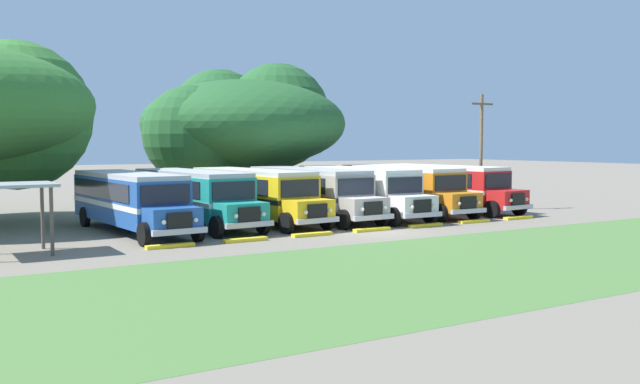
{
  "coord_description": "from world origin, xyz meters",
  "views": [
    {
      "loc": [
        -19.13,
        -26.7,
        4.23
      ],
      "look_at": [
        0.0,
        4.68,
        1.6
      ],
      "focal_mm": 38.36,
      "sensor_mm": 36.0,
      "label": 1
    }
  ],
  "objects_px": {
    "parked_bus_slot_4": "(359,189)",
    "waiting_shelter": "(4,191)",
    "parked_bus_slot_5": "(402,187)",
    "utility_pole": "(481,148)",
    "parked_bus_slot_0": "(130,199)",
    "parked_bus_slot_3": "(310,191)",
    "broad_shade_tree": "(241,123)",
    "parked_bus_slot_6": "(444,185)",
    "parked_bus_slot_2": "(254,193)",
    "parked_bus_slot_1": "(193,195)"
  },
  "relations": [
    {
      "from": "parked_bus_slot_4",
      "to": "utility_pole",
      "type": "xyz_separation_m",
      "value": [
        8.95,
        -0.65,
        2.32
      ]
    },
    {
      "from": "parked_bus_slot_4",
      "to": "utility_pole",
      "type": "relative_size",
      "value": 1.49
    },
    {
      "from": "parked_bus_slot_6",
      "to": "broad_shade_tree",
      "type": "xyz_separation_m",
      "value": [
        -7.94,
        13.11,
        4.15
      ]
    },
    {
      "from": "utility_pole",
      "to": "parked_bus_slot_4",
      "type": "bearing_deg",
      "value": 175.87
    },
    {
      "from": "broad_shade_tree",
      "to": "parked_bus_slot_6",
      "type": "bearing_deg",
      "value": -58.78
    },
    {
      "from": "broad_shade_tree",
      "to": "parked_bus_slot_1",
      "type": "bearing_deg",
      "value": -124.0
    },
    {
      "from": "parked_bus_slot_4",
      "to": "parked_bus_slot_5",
      "type": "relative_size",
      "value": 1.0
    },
    {
      "from": "parked_bus_slot_0",
      "to": "parked_bus_slot_4",
      "type": "height_order",
      "value": "same"
    },
    {
      "from": "parked_bus_slot_2",
      "to": "parked_bus_slot_4",
      "type": "height_order",
      "value": "same"
    },
    {
      "from": "parked_bus_slot_2",
      "to": "utility_pole",
      "type": "height_order",
      "value": "utility_pole"
    },
    {
      "from": "parked_bus_slot_2",
      "to": "parked_bus_slot_3",
      "type": "relative_size",
      "value": 1.01
    },
    {
      "from": "parked_bus_slot_1",
      "to": "parked_bus_slot_2",
      "type": "xyz_separation_m",
      "value": [
        3.35,
        -0.21,
        0.0
      ]
    },
    {
      "from": "parked_bus_slot_0",
      "to": "parked_bus_slot_3",
      "type": "height_order",
      "value": "same"
    },
    {
      "from": "parked_bus_slot_4",
      "to": "parked_bus_slot_5",
      "type": "xyz_separation_m",
      "value": [
        3.37,
        0.26,
        0.0
      ]
    },
    {
      "from": "parked_bus_slot_5",
      "to": "utility_pole",
      "type": "relative_size",
      "value": 1.49
    },
    {
      "from": "parked_bus_slot_3",
      "to": "parked_bus_slot_4",
      "type": "distance_m",
      "value": 3.05
    },
    {
      "from": "parked_bus_slot_4",
      "to": "parked_bus_slot_3",
      "type": "bearing_deg",
      "value": -96.14
    },
    {
      "from": "parked_bus_slot_2",
      "to": "parked_bus_slot_4",
      "type": "distance_m",
      "value": 6.39
    },
    {
      "from": "parked_bus_slot_0",
      "to": "parked_bus_slot_6",
      "type": "bearing_deg",
      "value": 86.76
    },
    {
      "from": "parked_bus_slot_0",
      "to": "utility_pole",
      "type": "bearing_deg",
      "value": 84.05
    },
    {
      "from": "parked_bus_slot_0",
      "to": "parked_bus_slot_3",
      "type": "distance_m",
      "value": 10.1
    },
    {
      "from": "utility_pole",
      "to": "parked_bus_slot_2",
      "type": "bearing_deg",
      "value": 175.34
    },
    {
      "from": "broad_shade_tree",
      "to": "waiting_shelter",
      "type": "xyz_separation_m",
      "value": [
        -17.99,
        -17.83,
        -3.28
      ]
    },
    {
      "from": "parked_bus_slot_6",
      "to": "parked_bus_slot_1",
      "type": "bearing_deg",
      "value": -96.16
    },
    {
      "from": "parked_bus_slot_5",
      "to": "parked_bus_slot_6",
      "type": "relative_size",
      "value": 0.99
    },
    {
      "from": "parked_bus_slot_3",
      "to": "parked_bus_slot_6",
      "type": "relative_size",
      "value": 0.99
    },
    {
      "from": "broad_shade_tree",
      "to": "waiting_shelter",
      "type": "height_order",
      "value": "broad_shade_tree"
    },
    {
      "from": "parked_bus_slot_3",
      "to": "parked_bus_slot_5",
      "type": "xyz_separation_m",
      "value": [
        6.4,
        -0.09,
        0.0
      ]
    },
    {
      "from": "parked_bus_slot_1",
      "to": "parked_bus_slot_5",
      "type": "height_order",
      "value": "same"
    },
    {
      "from": "parked_bus_slot_1",
      "to": "broad_shade_tree",
      "type": "xyz_separation_m",
      "value": [
        8.55,
        12.67,
        4.15
      ]
    },
    {
      "from": "parked_bus_slot_6",
      "to": "broad_shade_tree",
      "type": "height_order",
      "value": "broad_shade_tree"
    },
    {
      "from": "parked_bus_slot_4",
      "to": "waiting_shelter",
      "type": "distance_m",
      "value": 19.66
    },
    {
      "from": "broad_shade_tree",
      "to": "parked_bus_slot_0",
      "type": "bearing_deg",
      "value": -131.92
    },
    {
      "from": "utility_pole",
      "to": "waiting_shelter",
      "type": "bearing_deg",
      "value": -172.49
    },
    {
      "from": "parked_bus_slot_6",
      "to": "parked_bus_slot_0",
      "type": "bearing_deg",
      "value": -94.03
    },
    {
      "from": "parked_bus_slot_0",
      "to": "waiting_shelter",
      "type": "bearing_deg",
      "value": -57.04
    },
    {
      "from": "broad_shade_tree",
      "to": "waiting_shelter",
      "type": "distance_m",
      "value": 25.54
    },
    {
      "from": "broad_shade_tree",
      "to": "utility_pole",
      "type": "bearing_deg",
      "value": -54.39
    },
    {
      "from": "waiting_shelter",
      "to": "parked_bus_slot_0",
      "type": "bearing_deg",
      "value": 36.83
    },
    {
      "from": "utility_pole",
      "to": "parked_bus_slot_0",
      "type": "bearing_deg",
      "value": 177.91
    },
    {
      "from": "parked_bus_slot_4",
      "to": "waiting_shelter",
      "type": "bearing_deg",
      "value": -76.73
    },
    {
      "from": "parked_bus_slot_1",
      "to": "parked_bus_slot_3",
      "type": "relative_size",
      "value": 1.01
    },
    {
      "from": "parked_bus_slot_2",
      "to": "parked_bus_slot_5",
      "type": "distance_m",
      "value": 9.73
    },
    {
      "from": "parked_bus_slot_5",
      "to": "parked_bus_slot_2",
      "type": "bearing_deg",
      "value": -91.66
    },
    {
      "from": "parked_bus_slot_4",
      "to": "parked_bus_slot_6",
      "type": "height_order",
      "value": "same"
    },
    {
      "from": "parked_bus_slot_1",
      "to": "parked_bus_slot_2",
      "type": "relative_size",
      "value": 1.0
    },
    {
      "from": "parked_bus_slot_0",
      "to": "parked_bus_slot_1",
      "type": "relative_size",
      "value": 1.0
    },
    {
      "from": "parked_bus_slot_5",
      "to": "waiting_shelter",
      "type": "xyz_separation_m",
      "value": [
        -22.52,
        -4.61,
        0.87
      ]
    },
    {
      "from": "parked_bus_slot_0",
      "to": "broad_shade_tree",
      "type": "distance_m",
      "value": 18.38
    },
    {
      "from": "utility_pole",
      "to": "waiting_shelter",
      "type": "height_order",
      "value": "utility_pole"
    }
  ]
}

